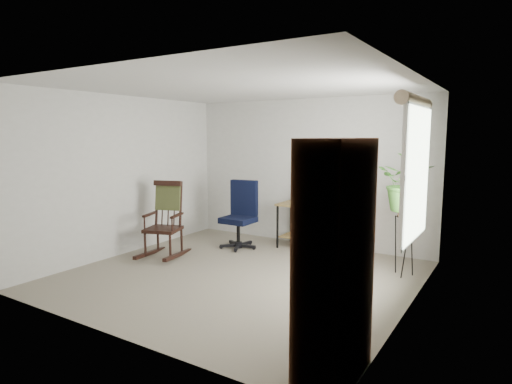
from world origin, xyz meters
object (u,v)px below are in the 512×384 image
Objects in this scene: office_chair at (238,214)px; rocking_chair at (163,219)px; low_bookshelf at (333,220)px; tall_bookshelf at (335,263)px; desk at (310,227)px.

rocking_chair reaches higher than office_chair.
office_chair is 1.21m from rocking_chair.
rocking_chair is at bearing -140.03° from low_bookshelf.
rocking_chair reaches higher than low_bookshelf.
rocking_chair is 2.64m from low_bookshelf.
low_bookshelf is at bearing 111.76° from tall_bookshelf.
rocking_chair is (-1.67, -1.57, 0.21)m from desk.
desk is 0.91× the size of office_chair.
office_chair is 1.15× the size of low_bookshelf.
tall_bookshelf is (2.71, -2.73, 0.35)m from office_chair.
office_chair is 0.61× the size of tall_bookshelf.
tall_bookshelf reaches higher than low_bookshelf.
desk is at bearing 117.48° from tall_bookshelf.
low_bookshelf is (1.35, 0.69, -0.07)m from office_chair.
low_bookshelf is at bearing 18.88° from desk.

